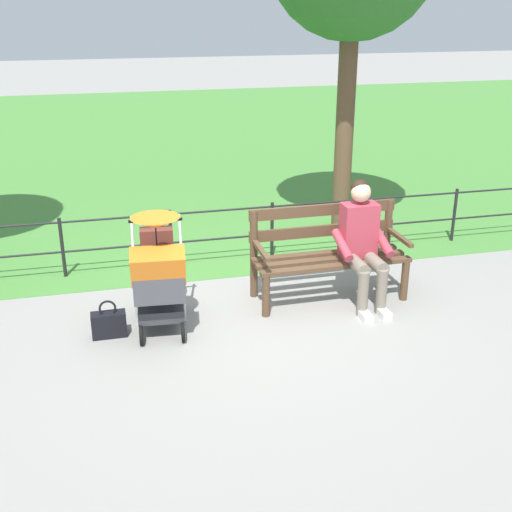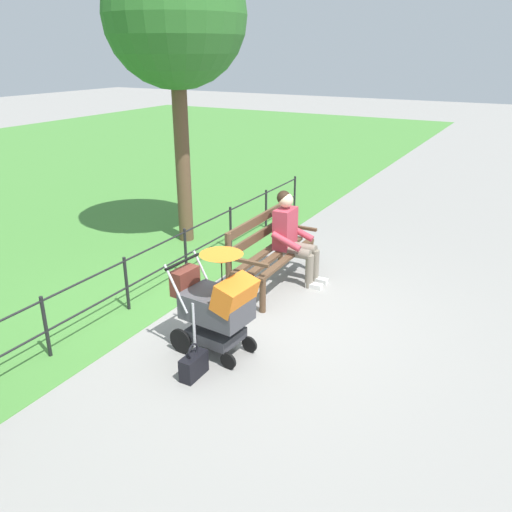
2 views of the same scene
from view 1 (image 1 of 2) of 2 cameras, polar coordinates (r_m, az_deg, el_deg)
ground_plane at (r=6.63m, az=-0.78°, el=-4.62°), size 60.00×60.00×0.00m
grass_lawn at (r=14.94m, az=-8.61°, el=10.21°), size 40.00×16.00×0.01m
park_bench at (r=6.76m, az=6.33°, el=0.63°), size 1.61×0.62×0.96m
person_on_bench at (r=6.61m, az=9.37°, el=1.38°), size 0.53×0.74×1.28m
stroller at (r=6.05m, az=-8.61°, el=-1.39°), size 0.57×0.92×1.15m
handbag at (r=6.21m, az=-12.85°, el=-5.86°), size 0.32×0.14×0.37m
park_fence at (r=7.73m, az=0.61°, el=2.73°), size 8.55×0.04×0.70m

